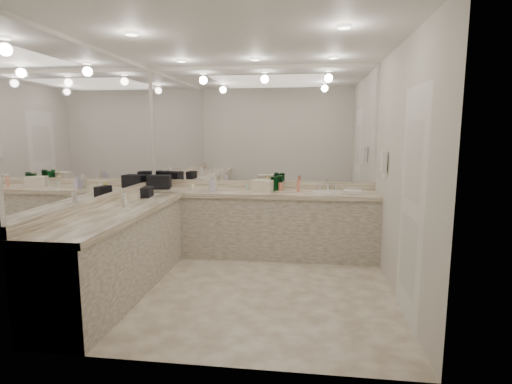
# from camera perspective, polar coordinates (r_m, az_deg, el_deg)

# --- Properties ---
(floor) EXTENTS (3.20, 3.20, 0.00)m
(floor) POSITION_cam_1_polar(r_m,az_deg,el_deg) (4.53, -1.67, -13.48)
(floor) COLOR beige
(floor) RESTS_ON ground
(ceiling) EXTENTS (3.20, 3.20, 0.00)m
(ceiling) POSITION_cam_1_polar(r_m,az_deg,el_deg) (4.28, -1.83, 20.72)
(ceiling) COLOR white
(ceiling) RESTS_ON floor
(wall_back) EXTENTS (3.20, 0.02, 2.60)m
(wall_back) POSITION_cam_1_polar(r_m,az_deg,el_deg) (5.69, 0.64, 4.60)
(wall_back) COLOR beige
(wall_back) RESTS_ON floor
(wall_left) EXTENTS (0.02, 3.00, 2.60)m
(wall_left) POSITION_cam_1_polar(r_m,az_deg,el_deg) (4.73, -21.28, 3.17)
(wall_left) COLOR beige
(wall_left) RESTS_ON floor
(wall_right) EXTENTS (0.02, 3.00, 2.60)m
(wall_right) POSITION_cam_1_polar(r_m,az_deg,el_deg) (4.26, 20.04, 2.68)
(wall_right) COLOR beige
(wall_right) RESTS_ON floor
(vanity_back_base) EXTENTS (3.20, 0.60, 0.84)m
(vanity_back_base) POSITION_cam_1_polar(r_m,az_deg,el_deg) (5.53, 0.26, -4.75)
(vanity_back_base) COLOR beige
(vanity_back_base) RESTS_ON floor
(vanity_back_top) EXTENTS (3.20, 0.64, 0.06)m
(vanity_back_top) POSITION_cam_1_polar(r_m,az_deg,el_deg) (5.43, 0.25, -0.16)
(vanity_back_top) COLOR silver
(vanity_back_top) RESTS_ON vanity_back_base
(vanity_left_base) EXTENTS (0.60, 2.40, 0.84)m
(vanity_left_base) POSITION_cam_1_polar(r_m,az_deg,el_deg) (4.50, -19.10, -8.43)
(vanity_left_base) COLOR beige
(vanity_left_base) RESTS_ON floor
(vanity_left_top) EXTENTS (0.64, 2.42, 0.06)m
(vanity_left_top) POSITION_cam_1_polar(r_m,az_deg,el_deg) (4.39, -19.27, -2.81)
(vanity_left_top) COLOR silver
(vanity_left_top) RESTS_ON vanity_left_base
(backsplash_back) EXTENTS (3.20, 0.04, 0.10)m
(backsplash_back) POSITION_cam_1_polar(r_m,az_deg,el_deg) (5.71, 0.62, 1.08)
(backsplash_back) COLOR silver
(backsplash_back) RESTS_ON vanity_back_top
(backsplash_left) EXTENTS (0.04, 3.00, 0.10)m
(backsplash_left) POSITION_cam_1_polar(r_m,az_deg,el_deg) (4.77, -20.84, -1.02)
(backsplash_left) COLOR silver
(backsplash_left) RESTS_ON vanity_left_top
(mirror_back) EXTENTS (3.12, 0.01, 1.55)m
(mirror_back) POSITION_cam_1_polar(r_m,az_deg,el_deg) (5.66, 0.64, 9.39)
(mirror_back) COLOR white
(mirror_back) RESTS_ON wall_back
(mirror_left) EXTENTS (0.01, 2.92, 1.55)m
(mirror_left) POSITION_cam_1_polar(r_m,az_deg,el_deg) (4.71, -21.47, 8.92)
(mirror_left) COLOR white
(mirror_left) RESTS_ON wall_left
(sink) EXTENTS (0.44, 0.44, 0.03)m
(sink) POSITION_cam_1_polar(r_m,az_deg,el_deg) (5.41, 10.31, -0.08)
(sink) COLOR white
(sink) RESTS_ON vanity_back_top
(faucet) EXTENTS (0.24, 0.16, 0.14)m
(faucet) POSITION_cam_1_polar(r_m,az_deg,el_deg) (5.60, 10.23, 1.01)
(faucet) COLOR silver
(faucet) RESTS_ON vanity_back_top
(wall_phone) EXTENTS (0.06, 0.10, 0.24)m
(wall_phone) POSITION_cam_1_polar(r_m,az_deg,el_deg) (4.93, 17.80, 4.13)
(wall_phone) COLOR white
(wall_phone) RESTS_ON wall_right
(door) EXTENTS (0.02, 0.82, 2.10)m
(door) POSITION_cam_1_polar(r_m,az_deg,el_deg) (3.81, 21.28, -1.86)
(door) COLOR white
(door) RESTS_ON wall_right
(black_toiletry_bag) EXTENTS (0.35, 0.25, 0.18)m
(black_toiletry_bag) POSITION_cam_1_polar(r_m,az_deg,el_deg) (5.80, -13.65, 1.35)
(black_toiletry_bag) COLOR black
(black_toiletry_bag) RESTS_ON vanity_back_top
(black_bag_spill) EXTENTS (0.13, 0.24, 0.13)m
(black_bag_spill) POSITION_cam_1_polar(r_m,az_deg,el_deg) (5.11, -15.31, 0.02)
(black_bag_spill) COLOR black
(black_bag_spill) RESTS_ON vanity_left_top
(cream_cosmetic_case) EXTENTS (0.31, 0.24, 0.16)m
(cream_cosmetic_case) POSITION_cam_1_polar(r_m,az_deg,el_deg) (5.38, 0.92, 0.92)
(cream_cosmetic_case) COLOR beige
(cream_cosmetic_case) RESTS_ON vanity_back_top
(hand_towel) EXTENTS (0.25, 0.18, 0.04)m
(hand_towel) POSITION_cam_1_polar(r_m,az_deg,el_deg) (5.38, 13.65, 0.04)
(hand_towel) COLOR white
(hand_towel) RESTS_ON vanity_back_top
(lotion_left) EXTENTS (0.06, 0.06, 0.13)m
(lotion_left) POSITION_cam_1_polar(r_m,az_deg,el_deg) (4.55, -18.32, -1.14)
(lotion_left) COLOR white
(lotion_left) RESTS_ON vanity_left_top
(soap_bottle_a) EXTENTS (0.09, 0.09, 0.22)m
(soap_bottle_a) POSITION_cam_1_polar(r_m,az_deg,el_deg) (5.59, -6.00, 1.50)
(soap_bottle_a) COLOR beige
(soap_bottle_a) RESTS_ON vanity_back_top
(soap_bottle_b) EXTENTS (0.11, 0.11, 0.19)m
(soap_bottle_b) POSITION_cam_1_polar(r_m,az_deg,el_deg) (5.44, -6.28, 1.15)
(soap_bottle_b) COLOR #BBB5D2
(soap_bottle_b) RESTS_ON vanity_back_top
(soap_bottle_c) EXTENTS (0.15, 0.15, 0.17)m
(soap_bottle_c) POSITION_cam_1_polar(r_m,az_deg,el_deg) (5.46, 1.15, 1.09)
(soap_bottle_c) COLOR #EBDB8C
(soap_bottle_c) RESTS_ON vanity_back_top
(green_bottle_0) EXTENTS (0.06, 0.06, 0.19)m
(green_bottle_0) POSITION_cam_1_polar(r_m,az_deg,el_deg) (5.41, 2.47, 1.16)
(green_bottle_0) COLOR #0C5620
(green_bottle_0) RESTS_ON vanity_back_top
(green_bottle_1) EXTENTS (0.07, 0.07, 0.20)m
(green_bottle_1) POSITION_cam_1_polar(r_m,az_deg,el_deg) (5.50, 3.53, 1.30)
(green_bottle_1) COLOR #0C5620
(green_bottle_1) RESTS_ON vanity_back_top
(green_bottle_2) EXTENTS (0.07, 0.07, 0.18)m
(green_bottle_2) POSITION_cam_1_polar(r_m,az_deg,el_deg) (5.51, 2.57, 1.22)
(green_bottle_2) COLOR #0C5620
(green_bottle_2) RESTS_ON vanity_back_top
(green_bottle_3) EXTENTS (0.07, 0.07, 0.19)m
(green_bottle_3) POSITION_cam_1_polar(r_m,az_deg,el_deg) (5.50, 3.29, 1.25)
(green_bottle_3) COLOR #0C5620
(green_bottle_3) RESTS_ON vanity_back_top
(amenity_bottle_0) EXTENTS (0.06, 0.06, 0.11)m
(amenity_bottle_0) POSITION_cam_1_polar(r_m,az_deg,el_deg) (5.48, 3.53, 0.81)
(amenity_bottle_0) COLOR #E57F66
(amenity_bottle_0) RESTS_ON vanity_back_top
(amenity_bottle_1) EXTENTS (0.06, 0.06, 0.07)m
(amenity_bottle_1) POSITION_cam_1_polar(r_m,az_deg,el_deg) (5.67, -9.11, 0.75)
(amenity_bottle_1) COLOR #F2D84C
(amenity_bottle_1) RESTS_ON vanity_back_top
(amenity_bottle_2) EXTENTS (0.04, 0.04, 0.15)m
(amenity_bottle_2) POSITION_cam_1_polar(r_m,az_deg,el_deg) (5.37, 6.07, 0.82)
(amenity_bottle_2) COLOR #E57F66
(amenity_bottle_2) RESTS_ON vanity_back_top
(amenity_bottle_3) EXTENTS (0.05, 0.05, 0.08)m
(amenity_bottle_3) POSITION_cam_1_polar(r_m,az_deg,el_deg) (5.60, -9.13, 0.70)
(amenity_bottle_3) COLOR white
(amenity_bottle_3) RESTS_ON vanity_back_top
(amenity_bottle_4) EXTENTS (0.06, 0.06, 0.11)m
(amenity_bottle_4) POSITION_cam_1_polar(r_m,az_deg,el_deg) (5.48, -0.05, 0.80)
(amenity_bottle_4) COLOR white
(amenity_bottle_4) RESTS_ON vanity_back_top
(amenity_bottle_5) EXTENTS (0.04, 0.04, 0.07)m
(amenity_bottle_5) POSITION_cam_1_polar(r_m,az_deg,el_deg) (5.58, -1.28, 0.73)
(amenity_bottle_5) COLOR silver
(amenity_bottle_5) RESTS_ON vanity_back_top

